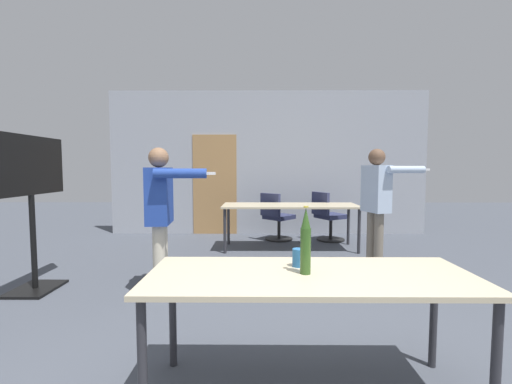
# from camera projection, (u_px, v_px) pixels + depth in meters

# --- Properties ---
(back_wall) EXTENTS (6.50, 0.12, 2.94)m
(back_wall) POSITION_uv_depth(u_px,v_px,m) (267.00, 164.00, 7.07)
(back_wall) COLOR #A3A8B2
(back_wall) RESTS_ON ground_plane
(conference_table_near) EXTENTS (1.91, 0.74, 0.75)m
(conference_table_near) POSITION_uv_depth(u_px,v_px,m) (310.00, 285.00, 2.02)
(conference_table_near) COLOR #C6B793
(conference_table_near) RESTS_ON ground_plane
(conference_table_far) EXTENTS (2.26, 0.77, 0.75)m
(conference_table_far) POSITION_uv_depth(u_px,v_px,m) (290.00, 208.00, 5.76)
(conference_table_far) COLOR #C6B793
(conference_table_far) RESTS_ON ground_plane
(tv_screen) EXTENTS (0.44, 1.17, 1.73)m
(tv_screen) POSITION_uv_depth(u_px,v_px,m) (31.00, 192.00, 3.76)
(tv_screen) COLOR black
(tv_screen) RESTS_ON ground_plane
(person_far_watching) EXTENTS (0.83, 0.55, 1.62)m
(person_far_watching) POSITION_uv_depth(u_px,v_px,m) (377.00, 197.00, 4.54)
(person_far_watching) COLOR slate
(person_far_watching) RESTS_ON ground_plane
(person_left_plaid) EXTENTS (0.77, 0.61, 1.59)m
(person_left_plaid) POSITION_uv_depth(u_px,v_px,m) (161.00, 206.00, 3.69)
(person_left_plaid) COLOR beige
(person_left_plaid) RESTS_ON ground_plane
(office_chair_far_right) EXTENTS (0.67, 0.65, 0.92)m
(office_chair_far_right) POSITION_uv_depth(u_px,v_px,m) (328.00, 218.00, 6.42)
(office_chair_far_right) COLOR black
(office_chair_far_right) RESTS_ON ground_plane
(office_chair_side_rolled) EXTENTS (0.68, 0.69, 0.90)m
(office_chair_side_rolled) POSITION_uv_depth(u_px,v_px,m) (276.00, 219.00, 6.45)
(office_chair_side_rolled) COLOR black
(office_chair_side_rolled) RESTS_ON ground_plane
(beer_bottle) EXTENTS (0.06, 0.06, 0.40)m
(beer_bottle) POSITION_uv_depth(u_px,v_px,m) (306.00, 242.00, 2.00)
(beer_bottle) COLOR #2D511E
(beer_bottle) RESTS_ON conference_table_near
(drink_cup) EXTENTS (0.07, 0.07, 0.11)m
(drink_cup) POSITION_uv_depth(u_px,v_px,m) (298.00, 258.00, 2.15)
(drink_cup) COLOR #2866A3
(drink_cup) RESTS_ON conference_table_near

